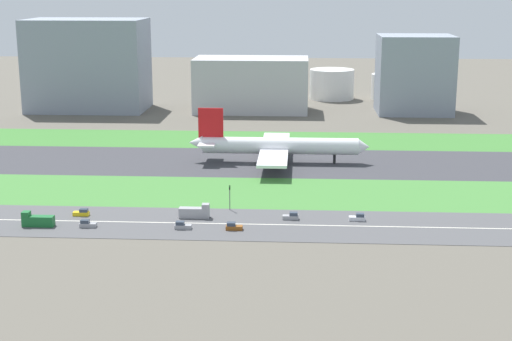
% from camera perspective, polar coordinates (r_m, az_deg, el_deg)
% --- Properties ---
extents(ground_plane, '(800.00, 800.00, 0.00)m').
position_cam_1_polar(ground_plane, '(275.68, -0.46, 0.61)').
color(ground_plane, '#5B564C').
extents(runway, '(280.00, 46.00, 0.10)m').
position_cam_1_polar(runway, '(275.67, -0.46, 0.62)').
color(runway, '#38383D').
rests_on(runway, ground_plane).
extents(grass_median_north, '(280.00, 36.00, 0.10)m').
position_cam_1_polar(grass_median_north, '(315.64, 0.03, 2.32)').
color(grass_median_north, '#3D7A33').
rests_on(grass_median_north, ground_plane).
extents(grass_median_south, '(280.00, 36.00, 0.10)m').
position_cam_1_polar(grass_median_south, '(236.04, -1.12, -1.65)').
color(grass_median_south, '#427F38').
rests_on(grass_median_south, ground_plane).
extents(highway, '(280.00, 28.00, 0.10)m').
position_cam_1_polar(highway, '(205.49, -1.82, -4.03)').
color(highway, '#4C4C4F').
rests_on(highway, ground_plane).
extents(highway_centerline, '(266.00, 0.50, 0.01)m').
position_cam_1_polar(highway_centerline, '(205.48, -1.82, -4.01)').
color(highway_centerline, silver).
rests_on(highway_centerline, highway).
extents(airliner, '(65.00, 56.00, 19.70)m').
position_cam_1_polar(airliner, '(273.87, 1.47, 1.86)').
color(airliner, white).
rests_on(airliner, runway).
extents(car_6, '(4.40, 1.80, 2.00)m').
position_cam_1_polar(car_6, '(217.76, -12.93, -3.11)').
color(car_6, yellow).
rests_on(car_6, highway).
extents(truck_0, '(8.40, 2.50, 4.00)m').
position_cam_1_polar(truck_0, '(210.93, -4.58, -3.13)').
color(truck_0, '#99999E').
rests_on(truck_0, highway).
extents(car_1, '(4.40, 1.80, 2.00)m').
position_cam_1_polar(car_1, '(207.41, -12.53, -3.94)').
color(car_1, '#99999E').
rests_on(car_1, highway).
extents(car_4, '(4.40, 1.80, 2.00)m').
position_cam_1_polar(car_4, '(202.02, -5.55, -4.15)').
color(car_4, '#99999E').
rests_on(car_4, highway).
extents(car_2, '(4.40, 1.80, 2.00)m').
position_cam_1_polar(car_2, '(209.84, 7.64, -3.52)').
color(car_2, silver).
rests_on(car_2, highway).
extents(car_5, '(4.40, 1.80, 2.00)m').
position_cam_1_polar(car_5, '(200.41, -1.71, -4.23)').
color(car_5, brown).
rests_on(car_5, highway).
extents(car_0, '(4.40, 1.80, 2.00)m').
position_cam_1_polar(car_0, '(209.22, 2.67, -3.46)').
color(car_0, '#99999E').
rests_on(car_0, highway).
extents(truck_1, '(8.40, 2.50, 4.00)m').
position_cam_1_polar(truck_1, '(211.25, -16.08, -3.62)').
color(truck_1, '#19662D').
rests_on(truck_1, highway).
extents(traffic_light, '(0.36, 0.50, 7.20)m').
position_cam_1_polar(traffic_light, '(216.81, -1.98, -1.90)').
color(traffic_light, '#4C4C51').
rests_on(traffic_light, highway).
extents(terminal_building, '(58.66, 35.34, 45.88)m').
position_cam_1_polar(terminal_building, '(398.75, -12.49, 7.74)').
color(terminal_building, gray).
rests_on(terminal_building, ground_plane).
extents(hangar_building, '(56.87, 30.20, 26.93)m').
position_cam_1_polar(hangar_building, '(385.77, -0.35, 6.45)').
color(hangar_building, '#B2B2B7').
rests_on(hangar_building, ground_plane).
extents(office_tower, '(36.40, 30.00, 38.43)m').
position_cam_1_polar(office_tower, '(388.42, 11.79, 7.07)').
color(office_tower, gray).
rests_on(office_tower, ground_plane).
extents(fuel_tank_west, '(23.11, 23.11, 15.11)m').
position_cam_1_polar(fuel_tank_west, '(430.64, 1.29, 6.43)').
color(fuel_tank_west, silver).
rests_on(fuel_tank_west, ground_plane).
extents(fuel_tank_centre, '(24.76, 24.76, 16.57)m').
position_cam_1_polar(fuel_tank_centre, '(430.63, 5.70, 6.46)').
color(fuel_tank_centre, silver).
rests_on(fuel_tank_centre, ground_plane).
extents(fuel_tank_east, '(21.45, 21.45, 14.12)m').
position_cam_1_polar(fuel_tank_east, '(433.36, 10.05, 6.20)').
color(fuel_tank_east, silver).
rests_on(fuel_tank_east, ground_plane).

